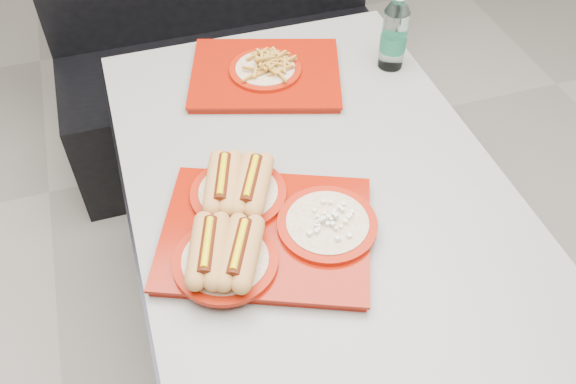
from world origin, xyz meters
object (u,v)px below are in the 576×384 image
object	(u,v)px
tray_near	(257,225)
water_bottle	(394,35)
tray_far	(265,71)
booth_bench	(225,57)
diner_table	(317,230)

from	to	relation	value
tray_near	water_bottle	bearing A→B (deg)	42.73
tray_far	water_bottle	world-z (taller)	water_bottle
tray_far	water_bottle	xyz separation A→B (m)	(0.37, -0.05, 0.08)
booth_bench	tray_far	size ratio (longest dim) A/B	2.67
diner_table	tray_near	world-z (taller)	tray_near
booth_bench	tray_near	size ratio (longest dim) A/B	2.40
booth_bench	diner_table	bearing A→B (deg)	-90.00
booth_bench	tray_far	bearing A→B (deg)	-90.37
diner_table	tray_near	size ratio (longest dim) A/B	2.52
tray_near	water_bottle	size ratio (longest dim) A/B	2.32
diner_table	tray_near	distance (m)	0.29
water_bottle	tray_far	bearing A→B (deg)	172.23
diner_table	booth_bench	world-z (taller)	booth_bench
diner_table	tray_near	xyz separation A→B (m)	(-0.18, -0.10, 0.20)
water_bottle	diner_table	bearing A→B (deg)	-132.09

